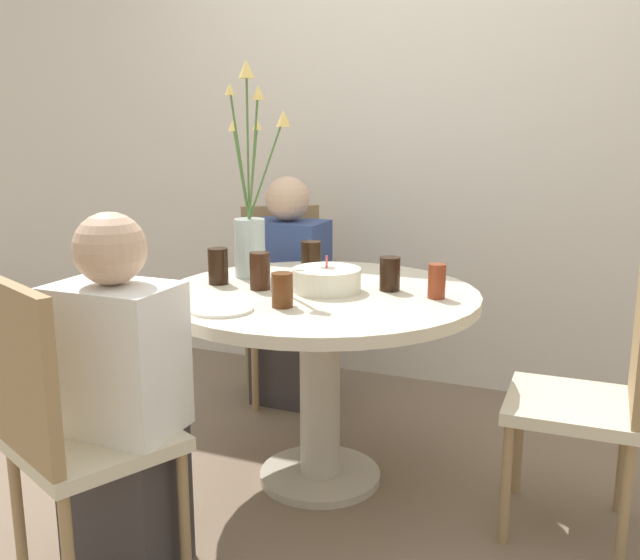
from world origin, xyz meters
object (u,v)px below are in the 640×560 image
person_boy (289,299)px  person_woman (120,409)px  chair_far_back (601,383)px  drink_glass_0 (437,281)px  birthday_cake (327,280)px  drink_glass_2 (260,271)px  chair_left_flank (284,290)px  drink_glass_5 (218,266)px  side_plate (221,309)px  drink_glass_4 (311,258)px  chair_near_front (66,422)px  drink_glass_1 (390,274)px  flower_vase (251,220)px  drink_glass_3 (282,290)px

person_boy → person_woman: 1.36m
chair_far_back → drink_glass_0: (-0.54, 0.04, 0.27)m
birthday_cake → drink_glass_0: size_ratio=2.05×
drink_glass_2 → person_woman: 0.72m
chair_left_flank → drink_glass_5: size_ratio=6.84×
drink_glass_0 → person_woman: 1.09m
chair_left_flank → person_boy: size_ratio=0.85×
side_plate → drink_glass_4: bearing=86.6°
side_plate → drink_glass_2: size_ratio=1.55×
drink_glass_0 → drink_glass_4: 0.59m
chair_near_front → drink_glass_1: (0.61, 0.96, 0.27)m
drink_glass_0 → drink_glass_4: drink_glass_4 is taller
drink_glass_5 → drink_glass_0: bearing=6.7°
chair_near_front → drink_glass_4: bearing=-77.7°
chair_near_front → drink_glass_4: size_ratio=7.11×
flower_vase → person_woman: 0.94m
chair_far_back → birthday_cake: (-0.92, -0.00, 0.25)m
drink_glass_1 → drink_glass_5: (-0.61, -0.14, 0.01)m
drink_glass_0 → birthday_cake: bearing=-172.9°
person_boy → person_woman: bearing=-85.5°
drink_glass_3 → person_boy: (-0.40, 0.90, -0.27)m
side_plate → birthday_cake: bearing=61.1°
person_woman → drink_glass_2: bearing=80.2°
chair_left_flank → drink_glass_0: bearing=-71.8°
drink_glass_1 → drink_glass_2: drink_glass_2 is taller
flower_vase → drink_glass_2: (0.13, -0.18, -0.15)m
birthday_cake → side_plate: size_ratio=1.18×
side_plate → person_woman: bearing=-111.4°
side_plate → drink_glass_1: bearing=49.1°
chair_left_flank → flower_vase: bearing=-107.9°
drink_glass_5 → drink_glass_1: bearing=12.9°
chair_near_front → flower_vase: 1.07m
drink_glass_1 → drink_glass_5: 0.63m
birthday_cake → flower_vase: 0.41m
chair_near_front → drink_glass_3: 0.75m
chair_left_flank → drink_glass_3: size_ratio=8.14×
drink_glass_0 → chair_near_front: bearing=-130.8°
chair_near_front → flower_vase: bearing=-68.8°
flower_vase → person_boy: 0.69m
drink_glass_2 → drink_glass_3: bearing=-47.2°
chair_left_flank → drink_glass_2: (0.31, -0.84, 0.28)m
person_woman → drink_glass_3: bearing=57.5°
birthday_cake → person_boy: bearing=125.1°
chair_near_front → drink_glass_3: bearing=-96.3°
drink_glass_1 → person_woman: 1.02m
drink_glass_4 → drink_glass_5: drink_glass_5 is taller
chair_left_flank → drink_glass_4: 0.69m
chair_far_back → drink_glass_4: (-1.09, 0.25, 0.27)m
chair_left_flank → drink_glass_4: size_ratio=7.11×
chair_near_front → drink_glass_1: 1.17m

